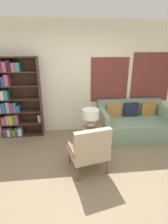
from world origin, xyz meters
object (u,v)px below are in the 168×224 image
bookshelf (14,98)px  table_lamp (91,116)px  armchair (90,149)px  couch (132,123)px  side_table (92,130)px

bookshelf → table_lamp: bookshelf is taller
bookshelf → armchair: bearing=-44.9°
couch → table_lamp: bearing=-155.1°
bookshelf → couch: size_ratio=1.16×
armchair → couch: bearing=45.8°
side_table → table_lamp: table_lamp is taller
bookshelf → side_table: 2.00m
bookshelf → couch: 2.93m
bookshelf → table_lamp: (1.72, -0.83, -0.18)m
couch → table_lamp: 1.32m
armchair → couch: (1.25, 1.29, -0.16)m
table_lamp → bookshelf: bearing=154.2°
side_table → armchair: bearing=-101.0°
bookshelf → armchair: (1.60, -1.59, -0.47)m
side_table → table_lamp: bearing=123.3°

